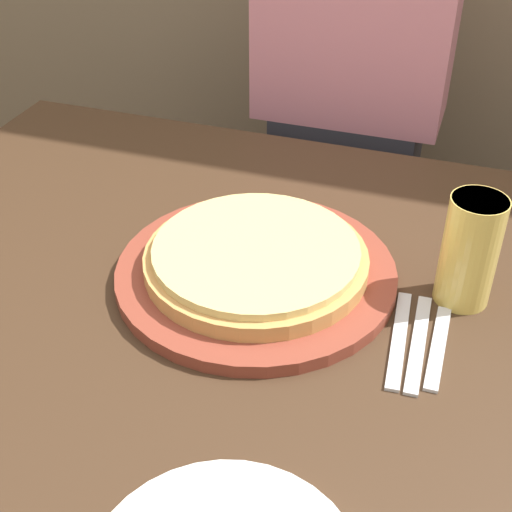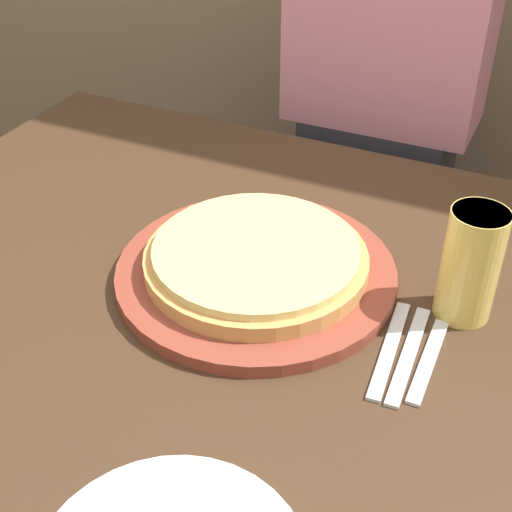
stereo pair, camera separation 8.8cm
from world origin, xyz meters
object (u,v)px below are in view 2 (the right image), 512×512
pizza_on_board (256,265)px  beer_glass (471,260)px  fork (389,349)px  spoon (428,360)px  dinner_knife (409,355)px  diner_person (378,148)px

pizza_on_board → beer_glass: bearing=9.9°
pizza_on_board → fork: (0.22, -0.06, -0.02)m
fork → spoon: (0.05, 0.00, -0.00)m
beer_glass → spoon: bearing=-98.1°
pizza_on_board → beer_glass: 0.30m
dinner_knife → spoon: 0.03m
pizza_on_board → fork: bearing=-16.6°
fork → dinner_knife: same height
fork → diner_person: (-0.22, 0.71, -0.10)m
dinner_knife → diner_person: 0.76m
spoon → diner_person: (-0.27, 0.71, -0.10)m
fork → diner_person: diner_person is taller
dinner_knife → beer_glass: bearing=70.2°
beer_glass → diner_person: (-0.29, 0.60, -0.18)m
pizza_on_board → beer_glass: beer_glass is taller
fork → spoon: same height
beer_glass → diner_person: diner_person is taller
pizza_on_board → spoon: pizza_on_board is taller
spoon → pizza_on_board: bearing=166.4°
fork → dinner_knife: (0.02, 0.00, 0.00)m
spoon → diner_person: diner_person is taller
beer_glass → fork: (-0.07, -0.11, -0.08)m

